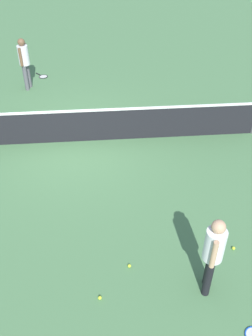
{
  "coord_description": "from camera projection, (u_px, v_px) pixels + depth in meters",
  "views": [
    {
      "loc": [
        0.69,
        -8.75,
        5.93
      ],
      "look_at": [
        1.22,
        -2.43,
        0.9
      ],
      "focal_mm": 40.84,
      "sensor_mm": 36.0,
      "label": 1
    }
  ],
  "objects": [
    {
      "name": "tennis_ball_baseline",
      "position": [
        129.0,
        266.0,
        7.17
      ],
      "size": [
        0.07,
        0.07,
        0.07
      ],
      "primitive_type": "sphere",
      "color": "#C6E033",
      "rests_on": "ground_plane"
    },
    {
      "name": "player_far_side",
      "position": [
        24.0,
        60.0,
        12.34
      ],
      "size": [
        0.42,
        0.53,
        1.7
      ],
      "color": "#595960",
      "rests_on": "ground_plane"
    },
    {
      "name": "tennis_racket_far_player",
      "position": [
        43.0,
        76.0,
        13.67
      ],
      "size": [
        0.52,
        0.55,
        0.03
      ],
      "color": "black",
      "rests_on": "ground_plane"
    },
    {
      "name": "tennis_ball_midcourt",
      "position": [
        100.0,
        298.0,
        6.64
      ],
      "size": [
        0.07,
        0.07,
        0.07
      ],
      "primitive_type": "sphere",
      "color": "#C6E033",
      "rests_on": "ground_plane"
    },
    {
      "name": "tennis_ball_near_player",
      "position": [
        234.0,
        248.0,
        7.5
      ],
      "size": [
        0.07,
        0.07,
        0.07
      ],
      "primitive_type": "sphere",
      "color": "#C6E033",
      "rests_on": "ground_plane"
    },
    {
      "name": "court_net",
      "position": [
        73.0,
        126.0,
        10.16
      ],
      "size": [
        10.09,
        0.09,
        1.07
      ],
      "color": "#4C4C51",
      "rests_on": "ground_plane"
    },
    {
      "name": "ground_plane",
      "position": [
        74.0,
        141.0,
        10.47
      ],
      "size": [
        40.0,
        40.0,
        0.0
      ],
      "primitive_type": "plane",
      "color": "#4C7A4C"
    },
    {
      "name": "player_near_side",
      "position": [
        213.0,
        251.0,
        6.22
      ],
      "size": [
        0.43,
        0.52,
        1.7
      ],
      "color": "black",
      "rests_on": "ground_plane"
    }
  ]
}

